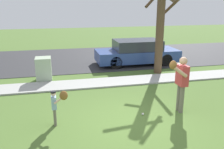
% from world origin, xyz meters
% --- Properties ---
extents(ground_plane, '(48.00, 48.00, 0.00)m').
position_xyz_m(ground_plane, '(0.00, 3.50, 0.00)').
color(ground_plane, '#4C6B2D').
extents(sidewalk_strip, '(36.00, 1.20, 0.06)m').
position_xyz_m(sidewalk_strip, '(0.00, 3.60, 0.03)').
color(sidewalk_strip, '#A3A39E').
rests_on(sidewalk_strip, ground).
extents(road_surface, '(36.00, 6.80, 0.02)m').
position_xyz_m(road_surface, '(0.00, 8.60, 0.01)').
color(road_surface, '#2D2D30').
rests_on(road_surface, ground).
extents(person_adult, '(0.70, 0.65, 1.75)m').
position_xyz_m(person_adult, '(1.58, 0.30, 1.08)').
color(person_adult, '#6B6656').
rests_on(person_adult, ground).
extents(person_child, '(0.45, 0.40, 1.05)m').
position_xyz_m(person_child, '(-2.13, 0.24, 0.69)').
color(person_child, '#6B6656').
rests_on(person_child, ground).
extents(baseball, '(0.07, 0.07, 0.07)m').
position_xyz_m(baseball, '(0.40, 0.31, 0.04)').
color(baseball, white).
rests_on(baseball, ground).
extents(utility_cabinet, '(0.66, 0.69, 1.03)m').
position_xyz_m(utility_cabinet, '(-2.65, 4.58, 0.51)').
color(utility_cabinet, '#9EB293').
rests_on(utility_cabinet, ground).
extents(street_tree_near, '(1.84, 1.88, 4.76)m').
position_xyz_m(street_tree_near, '(2.72, 4.59, 2.55)').
color(street_tree_near, brown).
rests_on(street_tree_near, ground).
extents(parked_wagon_blue, '(4.50, 1.80, 1.33)m').
position_xyz_m(parked_wagon_blue, '(2.28, 6.52, 0.66)').
color(parked_wagon_blue, '#2D478C').
rests_on(parked_wagon_blue, road_surface).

